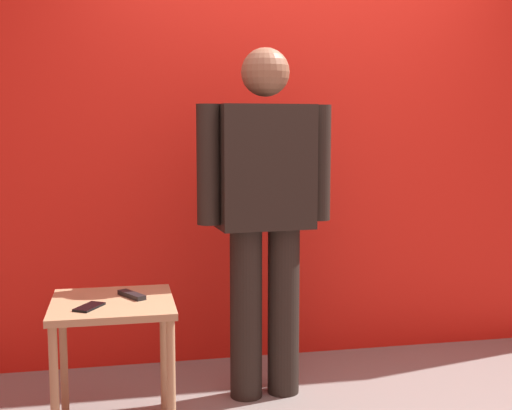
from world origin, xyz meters
name	(u,v)px	position (x,y,z in m)	size (l,w,h in m)	color
back_wall_red	(291,130)	(0.00, 1.26, 1.35)	(4.95, 0.12, 2.69)	red
standing_person	(265,205)	(-0.30, 0.63, 0.98)	(0.69, 0.27, 1.75)	black
side_table	(113,323)	(-1.05, 0.29, 0.52)	(0.52, 0.52, 0.62)	tan
cell_phone	(89,307)	(-1.14, 0.19, 0.62)	(0.07, 0.14, 0.01)	black
tv_remote	(132,295)	(-0.96, 0.33, 0.63)	(0.04, 0.17, 0.02)	black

